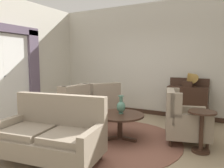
# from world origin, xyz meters

# --- Properties ---
(ground) EXTENTS (8.38, 8.38, 0.00)m
(ground) POSITION_xyz_m (0.00, 0.00, 0.00)
(ground) COLOR #9E896B
(wall_back) EXTENTS (6.15, 0.08, 3.19)m
(wall_back) POSITION_xyz_m (0.00, 2.70, 1.59)
(wall_back) COLOR beige
(wall_back) RESTS_ON ground
(wall_left) EXTENTS (0.08, 3.77, 3.19)m
(wall_left) POSITION_xyz_m (-2.99, 0.81, 1.59)
(wall_left) COLOR beige
(wall_left) RESTS_ON ground
(baseboard_back) EXTENTS (5.99, 0.03, 0.12)m
(baseboard_back) POSITION_xyz_m (0.00, 2.64, 0.06)
(baseboard_back) COLOR #382319
(baseboard_back) RESTS_ON ground
(area_rug) EXTENTS (2.73, 2.73, 0.01)m
(area_rug) POSITION_xyz_m (0.00, 0.30, 0.01)
(area_rug) COLOR brown
(area_rug) RESTS_ON ground
(window_with_curtains) EXTENTS (0.12, 2.09, 2.41)m
(window_with_curtains) POSITION_xyz_m (-2.90, 0.09, 1.33)
(window_with_curtains) COLOR silver
(coffee_table) EXTENTS (0.95, 0.95, 0.51)m
(coffee_table) POSITION_xyz_m (0.13, 0.41, 0.43)
(coffee_table) COLOR #382319
(coffee_table) RESTS_ON ground
(porcelain_vase) EXTENTS (0.18, 0.18, 0.36)m
(porcelain_vase) POSITION_xyz_m (0.13, 0.46, 0.66)
(porcelain_vase) COLOR #4C7A66
(porcelain_vase) RESTS_ON coffee_table
(settee) EXTENTS (1.75, 1.06, 1.01)m
(settee) POSITION_xyz_m (-0.42, -0.92, 0.41)
(settee) COLOR gray
(settee) RESTS_ON ground
(armchair_far_left) EXTENTS (0.97, 0.99, 1.00)m
(armchair_far_left) POSITION_xyz_m (1.24, 0.88, 0.43)
(armchair_far_left) COLOR gray
(armchair_far_left) RESTS_ON ground
(armchair_near_sideboard) EXTENTS (1.12, 1.09, 1.01)m
(armchair_near_sideboard) POSITION_xyz_m (-0.92, 1.43, 0.43)
(armchair_near_sideboard) COLOR gray
(armchair_near_sideboard) RESTS_ON ground
(armchair_near_window) EXTENTS (0.85, 0.80, 1.04)m
(armchair_near_window) POSITION_xyz_m (-1.11, 0.33, 0.45)
(armchair_near_window) COLOR gray
(armchair_near_window) RESTS_ON ground
(side_table) EXTENTS (0.46, 0.46, 0.72)m
(side_table) POSITION_xyz_m (1.61, 0.53, 0.43)
(side_table) COLOR #382319
(side_table) RESTS_ON ground
(sideboard) EXTENTS (0.98, 0.37, 1.11)m
(sideboard) POSITION_xyz_m (1.08, 2.40, 0.51)
(sideboard) COLOR #382319
(sideboard) RESTS_ON ground
(gramophone) EXTENTS (0.43, 0.49, 0.48)m
(gramophone) POSITION_xyz_m (1.12, 2.31, 1.13)
(gramophone) COLOR #382319
(gramophone) RESTS_ON sideboard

